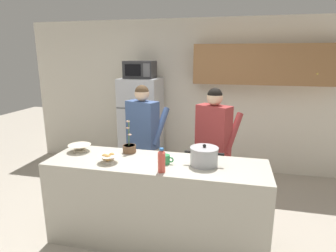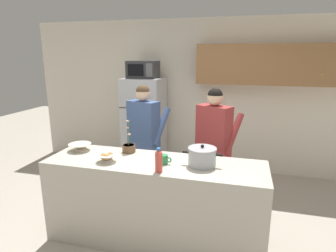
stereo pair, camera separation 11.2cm
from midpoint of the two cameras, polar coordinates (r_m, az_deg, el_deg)
ground_plane at (r=3.41m, az=-3.28°, el=-21.75°), size 14.00×14.00×0.00m
back_wall_unit at (r=4.97m, az=6.57°, el=7.19°), size 6.00×0.48×2.60m
kitchen_island at (r=3.17m, az=-3.40°, el=-14.98°), size 2.30×0.68×0.92m
refrigerator at (r=4.91m, az=-5.96°, el=0.05°), size 0.64×0.68×1.63m
microwave at (r=4.75m, az=-6.34°, el=11.22°), size 0.48×0.37×0.28m
person_near_pot at (r=3.79m, az=-5.87°, el=-1.04°), size 0.59×0.53×1.63m
person_by_sink at (r=3.53m, az=8.25°, el=-2.34°), size 0.61×0.57×1.62m
cooking_pot at (r=2.87m, az=6.16°, el=-6.07°), size 0.40×0.28×0.22m
coffee_mug at (r=2.90m, az=-1.57°, el=-6.74°), size 0.13×0.09×0.10m
bread_bowl at (r=3.01m, az=-12.97°, el=-6.26°), size 0.21×0.21×0.10m
empty_bowl at (r=3.43m, az=-18.26°, el=-4.14°), size 0.26×0.26×0.08m
bottle_near_edge at (r=2.68m, az=-2.51°, el=-6.94°), size 0.07×0.07×0.24m
potted_orchid at (r=3.26m, az=-8.77°, el=-4.31°), size 0.15×0.15×0.37m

